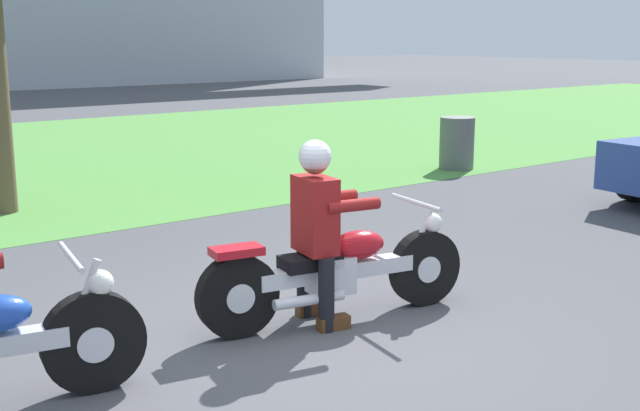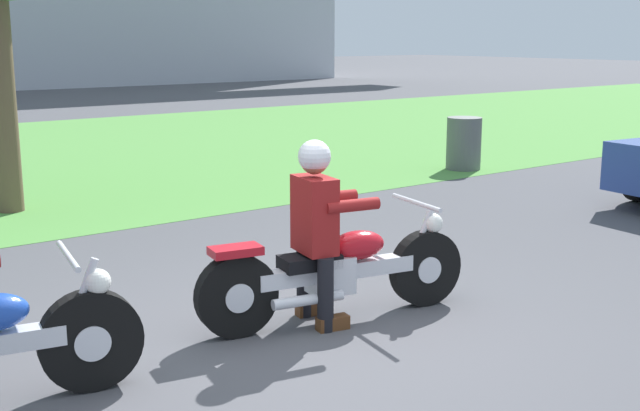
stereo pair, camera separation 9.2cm
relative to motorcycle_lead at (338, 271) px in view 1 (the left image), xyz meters
name	(u,v)px [view 1 (the left image)]	position (x,y,z in m)	size (l,w,h in m)	color
ground	(307,347)	(-0.52, -0.30, -0.38)	(120.00, 120.00, 0.00)	#4C4C51
motorcycle_lead	(338,271)	(0.00, 0.00, 0.00)	(2.17, 0.75, 0.86)	black
rider_lead	(317,218)	(-0.17, 0.04, 0.43)	(0.61, 0.53, 1.38)	black
trash_can	(457,143)	(6.00, 4.28, 0.04)	(0.55, 0.55, 0.83)	#595E5B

